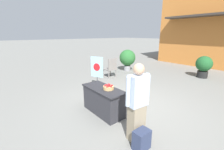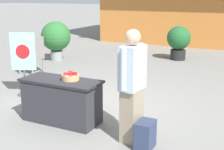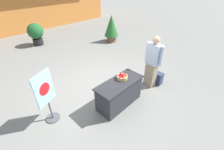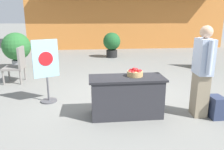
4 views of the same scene
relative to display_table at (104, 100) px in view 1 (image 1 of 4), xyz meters
name	(u,v)px [view 1 (image 1 of 4)]	position (x,y,z in m)	size (l,w,h in m)	color
ground_plane	(129,105)	(0.14, 0.96, -0.39)	(120.00, 120.00, 0.00)	slate
display_table	(104,100)	(0.00, 0.00, 0.00)	(1.43, 0.61, 0.77)	#2D2D33
apple_basket	(108,87)	(0.17, 0.06, 0.45)	(0.30, 0.30, 0.16)	tan
person_visitor	(137,103)	(1.41, -0.15, 0.50)	(0.30, 0.61, 1.73)	gray
backpack	(142,140)	(1.68, -0.28, -0.18)	(0.24, 0.34, 0.42)	#2D3856
poster_board	(97,73)	(-1.64, 0.89, 0.37)	(0.52, 0.36, 1.41)	#4C4C51
patio_chair	(111,67)	(-2.77, 2.53, 0.17)	(0.55, 0.55, 1.05)	gray
potted_plant_near_left	(204,65)	(0.40, 6.31, 0.28)	(0.81, 0.81, 1.16)	black
potted_plant_near_right	(127,58)	(-3.30, 4.31, 0.41)	(1.00, 1.00, 1.33)	gray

